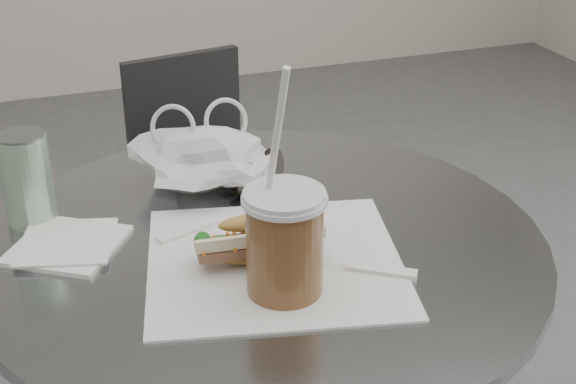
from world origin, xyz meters
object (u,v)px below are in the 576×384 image
object	(u,v)px
banh_mi	(257,240)
drink_can	(27,178)
iced_coffee	(284,241)
sunglasses	(259,175)
chair_far	(211,222)

from	to	relation	value
banh_mi	drink_can	bearing A→B (deg)	146.37
banh_mi	drink_can	xyz separation A→B (m)	(-0.26, 0.21, 0.03)
iced_coffee	sunglasses	world-z (taller)	iced_coffee
chair_far	sunglasses	xyz separation A→B (m)	(-0.08, -0.66, 0.44)
drink_can	banh_mi	bearing A→B (deg)	-38.98
iced_coffee	drink_can	size ratio (longest dim) A/B	2.21
iced_coffee	drink_can	distance (m)	0.40
iced_coffee	chair_far	bearing A→B (deg)	81.66
iced_coffee	drink_can	xyz separation A→B (m)	(-0.27, 0.29, -0.00)
banh_mi	iced_coffee	xyz separation A→B (m)	(0.01, -0.07, 0.04)
chair_far	banh_mi	bearing A→B (deg)	70.35
iced_coffee	sunglasses	bearing A→B (deg)	78.50
sunglasses	drink_can	size ratio (longest dim) A/B	0.83
drink_can	chair_far	bearing A→B (deg)	57.84
chair_far	iced_coffee	size ratio (longest dim) A/B	2.46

